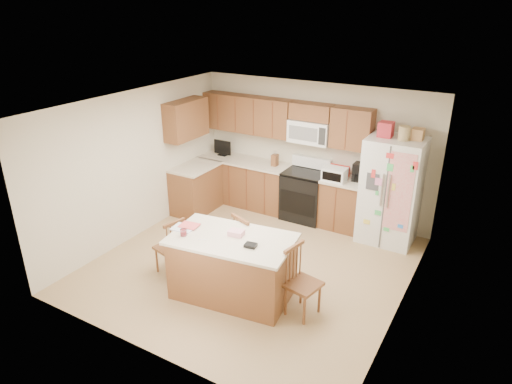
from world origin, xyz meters
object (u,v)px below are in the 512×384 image
Objects in this scene: island at (232,266)px; windsor_chair_right at (302,283)px; stove at (305,194)px; windsor_chair_left at (171,247)px; windsor_chair_back at (248,245)px; refrigerator at (391,190)px.

island reaches higher than windsor_chair_right.
island is (0.16, -2.74, -0.02)m from stove.
stove is 2.87m from windsor_chair_left.
stove is 2.13m from windsor_chair_back.
island is 1.10m from windsor_chair_left.
stove is at bearing 91.31° from windsor_chair_back.
stove is at bearing 113.76° from windsor_chair_right.
island is at bearing -1.06° from windsor_chair_left.
windsor_chair_back reaches higher than windsor_chair_left.
windsor_chair_left is at bearing -149.33° from windsor_chair_back.
refrigerator is 3.06m from island.
refrigerator is at bearing 53.60° from windsor_chair_back.
windsor_chair_back is at bearing 100.35° from island.
island is at bearing -173.75° from windsor_chair_right.
stove reaches higher than windsor_chair_right.
windsor_chair_left is 0.94× the size of windsor_chair_back.
refrigerator is at bearing -2.30° from stove.
refrigerator is 2.61m from windsor_chair_back.
stove is 2.74m from island.
island is (-1.41, -2.67, -0.47)m from refrigerator.
refrigerator reaches higher than windsor_chair_right.
stove reaches higher than windsor_chair_back.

